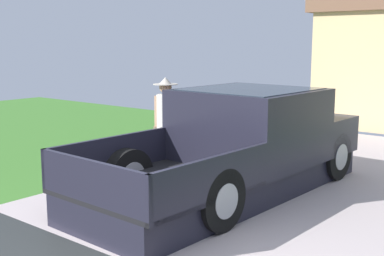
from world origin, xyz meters
name	(u,v)px	position (x,y,z in m)	size (l,w,h in m)	color
pickup_truck	(243,145)	(-0.36, 3.08, 0.71)	(2.12, 5.17, 1.58)	black
person_with_hat	(166,122)	(-1.65, 2.69, 1.00)	(0.48, 0.41, 1.73)	brown
handbag	(161,177)	(-1.49, 2.38, 0.14)	(0.33, 0.15, 0.44)	#232328
wheeled_trash_bin	(255,106)	(-3.39, 8.26, 0.57)	(0.60, 0.72, 1.05)	#424247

